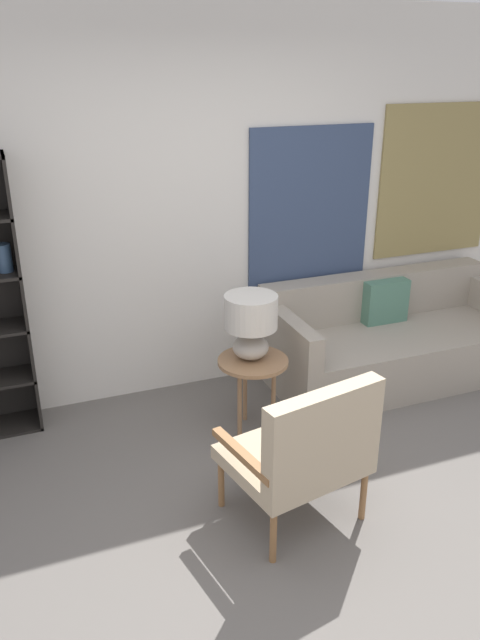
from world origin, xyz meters
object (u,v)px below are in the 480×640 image
Objects in this scene: side_table at (253,369)px; table_lamp at (251,321)px; armchair at (307,448)px; couch at (391,341)px.

table_lamp is at bearing 98.19° from side_table.
side_table is (0.10, 0.96, -0.02)m from armchair.
couch is at bearing 14.08° from table_lamp.
couch is at bearing 43.03° from armchair.
armchair is 2.01× the size of table_lamp.
side_table is (-1.32, -0.36, 0.18)m from couch.
armchair reaches higher than side_table.
table_lamp reaches higher than armchair.
table_lamp is (0.09, 0.99, 0.30)m from armchair.
side_table is at bearing -81.81° from table_lamp.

